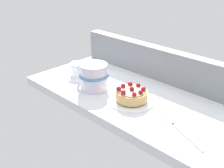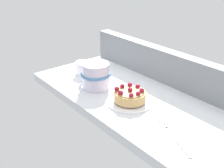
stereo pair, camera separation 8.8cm
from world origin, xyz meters
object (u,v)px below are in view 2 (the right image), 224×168
Objects in this scene: coffee_mug at (95,75)px; dessert_fork at (172,134)px; dessert_plate at (130,101)px; sugar_bowl at (84,67)px; raspberry_tart at (130,95)px.

coffee_mug is 0.80× the size of dessert_fork.
dessert_fork is at bearing -8.76° from dessert_plate.
dessert_fork is (34.28, -1.30, -4.08)cm from coffee_mug.
dessert_plate is 2.12× the size of sugar_bowl.
raspberry_tart reaches higher than dessert_plate.
dessert_plate is 2.17cm from raspberry_tart.
dessert_plate is at bearing 22.55° from raspberry_tart.
dessert_fork is 46.70cm from sugar_bowl.
coffee_mug is at bearing -16.42° from sugar_bowl.
sugar_bowl is (-27.43, 1.96, -0.08)cm from raspberry_tart.
sugar_bowl is (-46.39, 4.87, 2.23)cm from dessert_fork.
dessert_fork is at bearing -8.73° from raspberry_tart.
coffee_mug is (-15.33, -1.62, 3.94)cm from dessert_plate.
coffee_mug is (-15.31, -1.61, 1.77)cm from raspberry_tart.
sugar_bowl is (-12.12, 3.57, -1.85)cm from coffee_mug.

